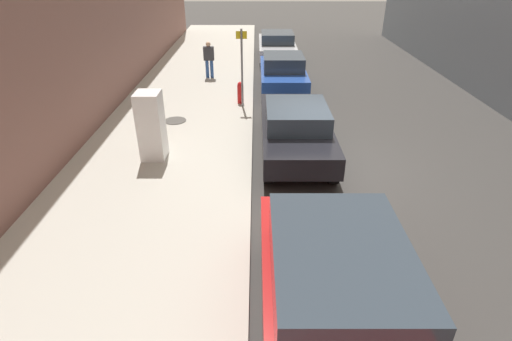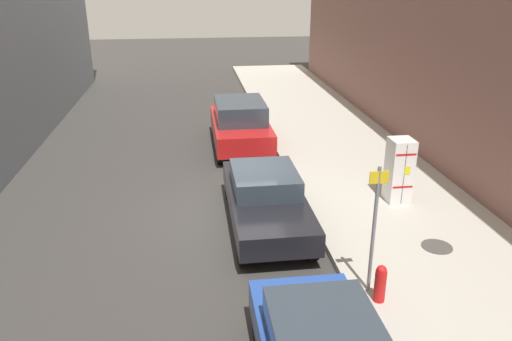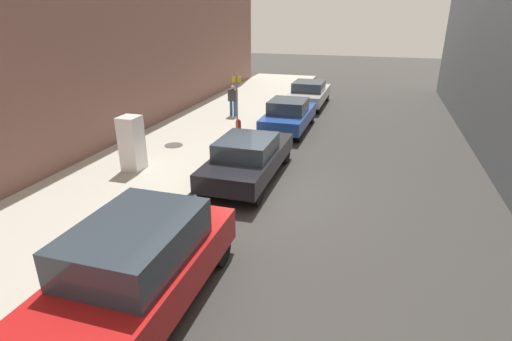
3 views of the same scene
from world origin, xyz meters
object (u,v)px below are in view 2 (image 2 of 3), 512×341
street_sign_post (374,224)px  parked_sedan_dark (266,198)px  fire_hydrant (380,283)px  discarded_refrigerator (399,170)px  parked_suv_red (240,124)px

street_sign_post → parked_sedan_dark: bearing=-65.1°
fire_hydrant → parked_sedan_dark: (1.63, -3.70, 0.19)m
discarded_refrigerator → parked_sedan_dark: bearing=9.6°
parked_suv_red → parked_sedan_dark: 6.22m
discarded_refrigerator → fire_hydrant: 4.85m
street_sign_post → parked_suv_red: 9.72m
discarded_refrigerator → parked_sedan_dark: size_ratio=0.38×
discarded_refrigerator → fire_hydrant: discarded_refrigerator is taller
discarded_refrigerator → parked_suv_red: bearing=-56.1°
fire_hydrant → parked_sedan_dark: parked_sedan_dark is taller
parked_sedan_dark → discarded_refrigerator: bearing=-170.4°
discarded_refrigerator → parked_suv_red: discarded_refrigerator is taller
street_sign_post → parked_sedan_dark: size_ratio=0.56×
parked_sedan_dark → parked_suv_red: bearing=-90.0°
street_sign_post → parked_suv_red: (1.55, -9.56, -0.73)m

